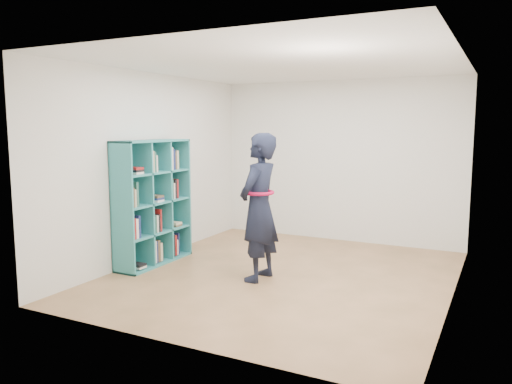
% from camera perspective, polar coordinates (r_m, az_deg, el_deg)
% --- Properties ---
extents(floor, '(4.50, 4.50, 0.00)m').
position_cam_1_polar(floor, '(6.38, 3.01, -9.50)').
color(floor, brown).
rests_on(floor, ground).
extents(ceiling, '(4.50, 4.50, 0.00)m').
position_cam_1_polar(ceiling, '(6.15, 3.19, 14.36)').
color(ceiling, white).
rests_on(ceiling, wall_back).
extents(wall_left, '(0.02, 4.50, 2.60)m').
position_cam_1_polar(wall_left, '(7.17, -11.73, 2.83)').
color(wall_left, white).
rests_on(wall_left, floor).
extents(wall_right, '(0.02, 4.50, 2.60)m').
position_cam_1_polar(wall_right, '(5.64, 22.06, 1.19)').
color(wall_right, white).
rests_on(wall_right, floor).
extents(wall_back, '(4.00, 0.02, 2.60)m').
position_cam_1_polar(wall_back, '(8.23, 9.42, 3.47)').
color(wall_back, white).
rests_on(wall_back, floor).
extents(wall_front, '(4.00, 0.02, 2.60)m').
position_cam_1_polar(wall_front, '(4.18, -9.40, -0.38)').
color(wall_front, white).
rests_on(wall_front, floor).
extents(bookshelf, '(0.37, 1.26, 1.69)m').
position_cam_1_polar(bookshelf, '(6.92, -11.87, -1.35)').
color(bookshelf, teal).
rests_on(bookshelf, floor).
extents(person, '(0.44, 0.66, 1.79)m').
position_cam_1_polar(person, '(6.02, 0.34, -1.75)').
color(person, black).
rests_on(person, floor).
extents(smartphone, '(0.03, 0.09, 0.13)m').
position_cam_1_polar(smartphone, '(6.14, -0.42, -0.46)').
color(smartphone, silver).
rests_on(smartphone, person).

